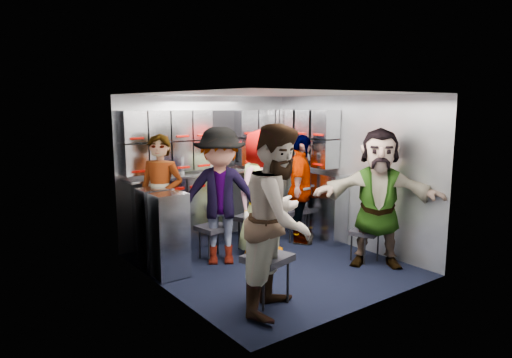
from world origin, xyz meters
TOP-DOWN VIEW (x-y plane):
  - floor at (0.00, 0.00)m, footprint 3.00×3.00m
  - wall_back at (0.00, 1.50)m, footprint 2.80×0.04m
  - wall_left at (-1.40, 0.00)m, footprint 0.04×3.00m
  - wall_right at (1.40, 0.00)m, footprint 0.04×3.00m
  - ceiling at (0.00, 0.00)m, footprint 2.80×3.00m
  - cart_bank_back at (0.00, 1.29)m, footprint 2.68×0.38m
  - cart_bank_left at (-1.19, 0.56)m, footprint 0.38×0.76m
  - counter at (0.00, 1.29)m, footprint 2.68×0.42m
  - locker_bank_back at (0.00, 1.35)m, footprint 2.68×0.28m
  - locker_bank_right at (1.25, 0.70)m, footprint 0.28×1.00m
  - right_cabinet at (1.25, 0.60)m, footprint 0.28×1.20m
  - coffee_niche at (0.18, 1.41)m, footprint 0.46×0.16m
  - red_latch_strip at (0.00, 1.09)m, footprint 2.60×0.02m
  - jump_seat_near_left at (-0.71, -0.83)m, footprint 0.50×0.49m
  - jump_seat_mid_left at (-0.46, 0.63)m, footprint 0.42×0.40m
  - jump_seat_center at (0.17, 0.61)m, footprint 0.52×0.51m
  - jump_seat_mid_right at (0.93, 0.68)m, footprint 0.41×0.39m
  - jump_seat_near_right at (1.05, -0.59)m, footprint 0.44×0.43m
  - attendant_standing at (-1.05, 0.88)m, footprint 0.67×0.70m
  - attendant_arc_a at (-0.71, -1.01)m, footprint 1.11×1.05m
  - attendant_arc_b at (-0.46, 0.45)m, footprint 1.27×1.12m
  - attendant_arc_c at (0.17, 0.43)m, footprint 0.88×0.64m
  - attendant_arc_d at (0.93, 0.50)m, footprint 0.93×0.90m
  - attendant_arc_e at (1.05, -0.77)m, footprint 1.45×1.49m
  - bottle_left at (-0.11, 1.24)m, footprint 0.07×0.07m
  - bottle_mid at (-0.57, 1.24)m, footprint 0.07×0.07m
  - bottle_right at (0.52, 1.24)m, footprint 0.07×0.07m
  - cup_left at (-0.81, 1.23)m, footprint 0.08×0.08m
  - cup_right at (1.22, 1.23)m, footprint 0.07×0.07m

SIDE VIEW (x-z plane):
  - floor at x=0.00m, z-range 0.00..0.00m
  - jump_seat_near_right at x=1.05m, z-range 0.16..0.56m
  - jump_seat_mid_left at x=-0.46m, z-range 0.17..0.61m
  - jump_seat_mid_right at x=0.93m, z-range 0.18..0.64m
  - jump_seat_center at x=0.17m, z-range 0.19..0.67m
  - jump_seat_near_left at x=-0.71m, z-range 0.19..0.69m
  - cart_bank_back at x=0.00m, z-range 0.00..0.99m
  - cart_bank_left at x=-1.19m, z-range 0.00..0.99m
  - right_cabinet at x=1.25m, z-range 0.00..1.00m
  - attendant_arc_d at x=0.93m, z-range 0.00..1.56m
  - attendant_standing at x=-1.05m, z-range 0.00..1.62m
  - attendant_arc_c at x=0.17m, z-range 0.00..1.66m
  - attendant_arc_e at x=1.05m, z-range 0.00..1.70m
  - attendant_arc_b at x=-0.46m, z-range 0.00..1.71m
  - red_latch_strip at x=0.00m, z-range 0.86..0.90m
  - attendant_arc_a at x=-0.71m, z-range 0.00..1.81m
  - counter at x=0.00m, z-range 1.00..1.03m
  - wall_back at x=0.00m, z-range 0.00..2.10m
  - wall_left at x=-1.40m, z-range 0.00..2.10m
  - wall_right at x=1.40m, z-range 0.00..2.10m
  - cup_left at x=-0.81m, z-range 1.03..1.13m
  - cup_right at x=1.22m, z-range 1.03..1.14m
  - bottle_left at x=-0.11m, z-range 1.03..1.25m
  - bottle_mid at x=-0.57m, z-range 1.03..1.28m
  - bottle_right at x=0.52m, z-range 1.03..1.29m
  - coffee_niche at x=0.18m, z-range 1.05..1.89m
  - locker_bank_back at x=0.00m, z-range 1.08..1.90m
  - locker_bank_right at x=1.25m, z-range 1.08..1.90m
  - ceiling at x=0.00m, z-range 2.09..2.11m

